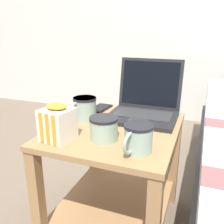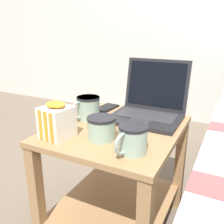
{
  "view_description": "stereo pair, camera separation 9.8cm",
  "coord_description": "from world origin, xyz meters",
  "px_view_note": "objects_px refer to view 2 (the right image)",
  "views": [
    {
      "loc": [
        0.33,
        -0.91,
        0.89
      ],
      "look_at": [
        0.0,
        -0.04,
        0.58
      ],
      "focal_mm": 40.0,
      "sensor_mm": 36.0,
      "label": 1
    },
    {
      "loc": [
        0.42,
        -0.87,
        0.89
      ],
      "look_at": [
        0.0,
        -0.04,
        0.58
      ],
      "focal_mm": 40.0,
      "sensor_mm": 36.0,
      "label": 2
    }
  ],
  "objects_px": {
    "mug_front_right": "(88,107)",
    "cell_phone": "(106,108)",
    "mug_front_left": "(132,138)",
    "laptop": "(149,107)",
    "mug_mid_center": "(103,127)",
    "snack_bag": "(57,121)"
  },
  "relations": [
    {
      "from": "mug_mid_center",
      "to": "snack_bag",
      "type": "bearing_deg",
      "value": -158.97
    },
    {
      "from": "mug_front_right",
      "to": "cell_phone",
      "type": "distance_m",
      "value": 0.18
    },
    {
      "from": "snack_bag",
      "to": "cell_phone",
      "type": "height_order",
      "value": "snack_bag"
    },
    {
      "from": "mug_front_right",
      "to": "cell_phone",
      "type": "relative_size",
      "value": 1.0
    },
    {
      "from": "snack_bag",
      "to": "cell_phone",
      "type": "distance_m",
      "value": 0.4
    },
    {
      "from": "mug_front_left",
      "to": "cell_phone",
      "type": "distance_m",
      "value": 0.49
    },
    {
      "from": "mug_front_right",
      "to": "mug_mid_center",
      "type": "bearing_deg",
      "value": -44.25
    },
    {
      "from": "mug_front_right",
      "to": "mug_front_left",
      "type": "bearing_deg",
      "value": -34.98
    },
    {
      "from": "mug_mid_center",
      "to": "laptop",
      "type": "bearing_deg",
      "value": 76.5
    },
    {
      "from": "laptop",
      "to": "mug_front_left",
      "type": "height_order",
      "value": "laptop"
    },
    {
      "from": "mug_front_left",
      "to": "snack_bag",
      "type": "relative_size",
      "value": 0.98
    },
    {
      "from": "laptop",
      "to": "mug_mid_center",
      "type": "relative_size",
      "value": 2.12
    },
    {
      "from": "laptop",
      "to": "mug_front_right",
      "type": "relative_size",
      "value": 2.11
    },
    {
      "from": "mug_front_left",
      "to": "mug_front_right",
      "type": "height_order",
      "value": "mug_front_right"
    },
    {
      "from": "snack_bag",
      "to": "cell_phone",
      "type": "relative_size",
      "value": 0.96
    },
    {
      "from": "mug_mid_center",
      "to": "cell_phone",
      "type": "xyz_separation_m",
      "value": [
        -0.16,
        0.33,
        -0.04
      ]
    },
    {
      "from": "mug_mid_center",
      "to": "cell_phone",
      "type": "relative_size",
      "value": 0.99
    },
    {
      "from": "mug_mid_center",
      "to": "snack_bag",
      "type": "height_order",
      "value": "snack_bag"
    },
    {
      "from": "laptop",
      "to": "mug_front_left",
      "type": "xyz_separation_m",
      "value": [
        0.07,
        -0.36,
        0.0
      ]
    },
    {
      "from": "snack_bag",
      "to": "laptop",
      "type": "bearing_deg",
      "value": 57.45
    },
    {
      "from": "snack_bag",
      "to": "cell_phone",
      "type": "bearing_deg",
      "value": 89.99
    },
    {
      "from": "mug_front_right",
      "to": "snack_bag",
      "type": "bearing_deg",
      "value": -89.14
    }
  ]
}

